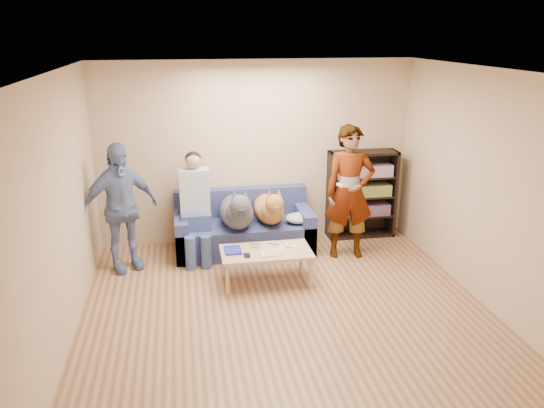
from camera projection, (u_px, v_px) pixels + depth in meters
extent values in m
plane|color=brown|center=(292.00, 323.00, 5.65)|extent=(5.00, 5.00, 0.00)
plane|color=white|center=(295.00, 73.00, 4.83)|extent=(5.00, 5.00, 0.00)
plane|color=tan|center=(256.00, 153.00, 7.58)|extent=(4.50, 0.00, 4.50)
plane|color=tan|center=(389.00, 351.00, 2.90)|extent=(4.50, 0.00, 4.50)
plane|color=tan|center=(54.00, 221.00, 4.87)|extent=(0.00, 5.00, 5.00)
plane|color=tan|center=(501.00, 196.00, 5.61)|extent=(0.00, 5.00, 5.00)
ellipsoid|color=#A9AAAE|center=(299.00, 218.00, 7.34)|extent=(0.37, 0.32, 0.13)
imported|color=gray|center=(350.00, 192.00, 7.08)|extent=(0.70, 0.50, 1.81)
imported|color=#6C7CAC|center=(120.00, 208.00, 6.69)|extent=(1.06, 0.80, 1.68)
cube|color=silver|center=(340.00, 185.00, 6.81)|extent=(0.07, 0.13, 0.03)
cube|color=#1C279A|center=(233.00, 250.00, 6.42)|extent=(0.20, 0.26, 0.03)
cube|color=silver|center=(271.00, 253.00, 6.36)|extent=(0.26, 0.20, 0.02)
cube|color=#B9B194|center=(274.00, 251.00, 6.37)|extent=(0.22, 0.17, 0.01)
cube|color=#A9A9AD|center=(255.00, 246.00, 6.53)|extent=(0.11, 0.06, 0.05)
cube|color=silver|center=(287.00, 245.00, 6.58)|extent=(0.04, 0.13, 0.03)
cube|color=white|center=(295.00, 247.00, 6.52)|extent=(0.09, 0.06, 0.03)
cylinder|color=white|center=(282.00, 249.00, 6.45)|extent=(0.07, 0.07, 0.02)
cylinder|color=white|center=(281.00, 247.00, 6.53)|extent=(0.07, 0.07, 0.02)
cylinder|color=orange|center=(267.00, 256.00, 6.29)|extent=(0.13, 0.06, 0.01)
cylinder|color=black|center=(273.00, 244.00, 6.63)|extent=(0.13, 0.08, 0.01)
cube|color=black|center=(247.00, 255.00, 6.29)|extent=(0.07, 0.12, 0.02)
cube|color=#515B93|center=(244.00, 236.00, 7.46)|extent=(1.90, 0.85, 0.42)
cube|color=#515B93|center=(241.00, 201.00, 7.64)|extent=(1.90, 0.18, 0.40)
cube|color=#515B93|center=(182.00, 235.00, 7.29)|extent=(0.18, 0.85, 0.58)
cube|color=#515B93|center=(304.00, 227.00, 7.57)|extent=(0.18, 0.85, 0.58)
cube|color=#3A5580|center=(196.00, 220.00, 7.17)|extent=(0.40, 0.38, 0.22)
cylinder|color=#455F98|center=(191.00, 254.00, 6.86)|extent=(0.14, 0.14, 0.47)
cylinder|color=#3F578A|center=(206.00, 253.00, 6.90)|extent=(0.14, 0.14, 0.47)
cube|color=silver|center=(194.00, 190.00, 7.14)|extent=(0.40, 0.24, 0.58)
sphere|color=tan|center=(193.00, 161.00, 7.02)|extent=(0.21, 0.21, 0.21)
ellipsoid|color=black|center=(193.00, 158.00, 7.04)|extent=(0.22, 0.22, 0.19)
ellipsoid|color=#50525B|center=(236.00, 211.00, 7.23)|extent=(0.45, 0.94, 0.39)
sphere|color=#4A4C54|center=(239.00, 213.00, 6.89)|extent=(0.34, 0.34, 0.34)
sphere|color=#51555B|center=(240.00, 206.00, 6.68)|extent=(0.28, 0.28, 0.28)
cube|color=black|center=(242.00, 212.00, 6.57)|extent=(0.09, 0.13, 0.08)
cone|color=#464950|center=(234.00, 194.00, 6.65)|extent=(0.09, 0.09, 0.13)
cone|color=#52545D|center=(245.00, 194.00, 6.67)|extent=(0.09, 0.09, 0.13)
cylinder|color=#4D4D57|center=(233.00, 205.00, 7.63)|extent=(0.05, 0.31, 0.18)
ellipsoid|color=#C48A3B|center=(269.00, 209.00, 7.39)|extent=(0.41, 0.85, 0.35)
sphere|color=#B16D36|center=(272.00, 210.00, 7.09)|extent=(0.31, 0.31, 0.31)
sphere|color=#A86C33|center=(274.00, 204.00, 6.89)|extent=(0.25, 0.25, 0.25)
cube|color=brown|center=(276.00, 209.00, 6.80)|extent=(0.08, 0.12, 0.07)
cone|color=#A85B33|center=(269.00, 194.00, 6.86)|extent=(0.08, 0.08, 0.12)
cone|color=#C9873D|center=(279.00, 193.00, 6.88)|extent=(0.08, 0.08, 0.12)
cylinder|color=#A86433|center=(264.00, 203.00, 7.77)|extent=(0.05, 0.28, 0.16)
cube|color=tan|center=(266.00, 252.00, 6.45)|extent=(1.10, 0.60, 0.04)
cylinder|color=tan|center=(227.00, 280.00, 6.20)|extent=(0.05, 0.05, 0.38)
cylinder|color=tan|center=(310.00, 273.00, 6.36)|extent=(0.05, 0.05, 0.38)
cylinder|color=tan|center=(224.00, 262.00, 6.67)|extent=(0.05, 0.05, 0.38)
cylinder|color=tan|center=(301.00, 257.00, 6.83)|extent=(0.05, 0.05, 0.38)
cube|color=black|center=(330.00, 196.00, 7.79)|extent=(0.04, 0.34, 1.30)
cube|color=black|center=(392.00, 193.00, 7.95)|extent=(0.04, 0.34, 1.30)
cube|color=black|center=(364.00, 153.00, 7.67)|extent=(1.00, 0.34, 0.04)
cube|color=black|center=(359.00, 234.00, 8.07)|extent=(1.00, 0.34, 0.04)
cube|color=black|center=(358.00, 191.00, 8.02)|extent=(1.00, 0.02, 1.30)
cube|color=black|center=(360.00, 215.00, 7.97)|extent=(0.94, 0.32, 0.03)
cube|color=black|center=(361.00, 196.00, 7.88)|extent=(0.94, 0.32, 0.02)
cube|color=black|center=(362.00, 177.00, 7.78)|extent=(0.94, 0.32, 0.02)
cube|color=#B23333|center=(361.00, 209.00, 7.92)|extent=(0.84, 0.24, 0.17)
cube|color=gold|center=(362.00, 190.00, 7.83)|extent=(0.84, 0.24, 0.17)
cube|color=#994C99|center=(363.00, 171.00, 7.73)|extent=(0.84, 0.24, 0.17)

